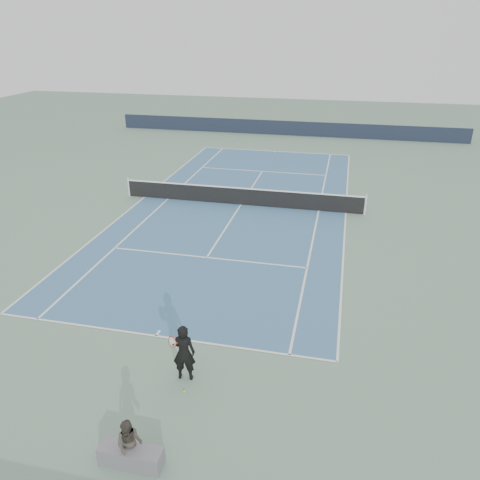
% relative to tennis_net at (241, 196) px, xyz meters
% --- Properties ---
extents(ground, '(80.00, 80.00, 0.00)m').
position_rel_tennis_net_xyz_m(ground, '(0.00, 0.00, -0.50)').
color(ground, slate).
extents(court_surface, '(10.97, 23.77, 0.01)m').
position_rel_tennis_net_xyz_m(court_surface, '(0.00, 0.00, -0.50)').
color(court_surface, '#3B678D').
rests_on(court_surface, ground).
extents(tennis_net, '(12.90, 0.10, 1.07)m').
position_rel_tennis_net_xyz_m(tennis_net, '(0.00, 0.00, 0.00)').
color(tennis_net, silver).
rests_on(tennis_net, ground).
extents(windscreen_far, '(30.00, 0.25, 1.20)m').
position_rel_tennis_net_xyz_m(windscreen_far, '(0.00, 17.88, 0.10)').
color(windscreen_far, black).
rests_on(windscreen_far, ground).
extents(tennis_player, '(0.80, 0.54, 1.68)m').
position_rel_tennis_net_xyz_m(tennis_player, '(1.48, -13.45, 0.34)').
color(tennis_player, black).
rests_on(tennis_player, ground).
extents(tennis_ball, '(0.07, 0.07, 0.07)m').
position_rel_tennis_net_xyz_m(tennis_ball, '(1.64, -14.00, -0.47)').
color(tennis_ball, '#BFEA30').
rests_on(tennis_ball, ground).
extents(spectator_bench, '(1.46, 0.72, 1.20)m').
position_rel_tennis_net_xyz_m(spectator_bench, '(1.23, -16.31, -0.08)').
color(spectator_bench, slate).
rests_on(spectator_bench, ground).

